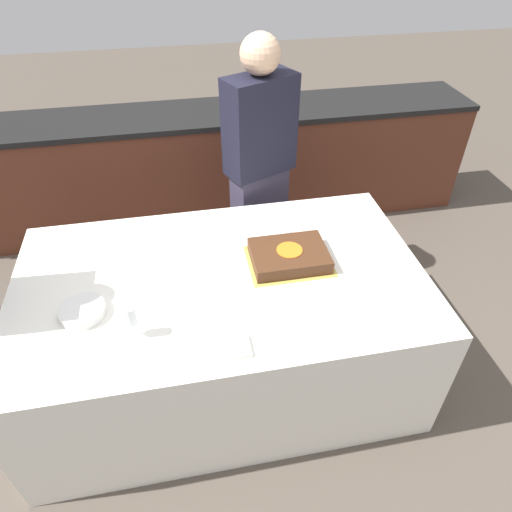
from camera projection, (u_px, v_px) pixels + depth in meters
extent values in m
plane|color=brown|center=(227.00, 370.00, 2.72)|extent=(14.00, 14.00, 0.00)
cube|color=#5B2D1E|center=(196.00, 170.00, 3.70)|extent=(4.40, 0.55, 0.88)
cube|color=black|center=(191.00, 115.00, 3.41)|extent=(4.40, 0.58, 0.04)
cube|color=white|center=(224.00, 328.00, 2.48)|extent=(2.01, 1.18, 0.76)
cube|color=gold|center=(289.00, 261.00, 2.32)|extent=(0.42, 0.32, 0.00)
cube|color=#472816|center=(289.00, 256.00, 2.30)|extent=(0.38, 0.28, 0.07)
cylinder|color=orange|center=(289.00, 250.00, 2.28)|extent=(0.13, 0.13, 0.00)
cylinder|color=white|center=(83.00, 311.00, 2.02)|extent=(0.20, 0.20, 0.04)
cylinder|color=white|center=(135.00, 334.00, 1.95)|extent=(0.07, 0.07, 0.00)
cylinder|color=white|center=(134.00, 328.00, 1.92)|extent=(0.01, 0.01, 0.07)
cylinder|color=white|center=(130.00, 315.00, 1.87)|extent=(0.05, 0.05, 0.09)
cylinder|color=white|center=(277.00, 225.00, 2.56)|extent=(0.20, 0.20, 0.00)
cube|color=white|center=(235.00, 347.00, 1.88)|extent=(0.13, 0.11, 0.02)
cube|color=#383347|center=(259.00, 227.00, 3.11)|extent=(0.39, 0.29, 0.87)
cube|color=black|center=(260.00, 126.00, 2.65)|extent=(0.46, 0.35, 0.58)
sphere|color=#D8AD89|center=(260.00, 54.00, 2.40)|extent=(0.22, 0.22, 0.22)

